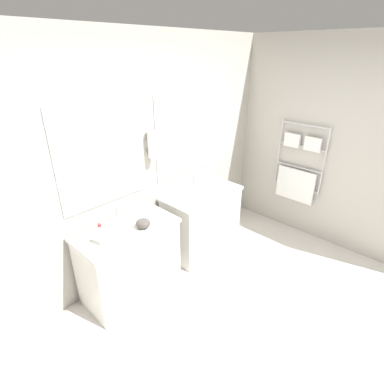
{
  "coord_description": "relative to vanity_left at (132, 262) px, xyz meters",
  "views": [
    {
      "loc": [
        -1.83,
        -0.63,
        2.39
      ],
      "look_at": [
        0.2,
        1.3,
        1.06
      ],
      "focal_mm": 28.0,
      "sensor_mm": 36.0,
      "label": 1
    }
  ],
  "objects": [
    {
      "name": "wall_right",
      "position": [
        2.45,
        -0.7,
        0.88
      ],
      "size": [
        0.13,
        3.79,
        2.6
      ],
      "color": "#B2ADA3",
      "rests_on": "ground_plane"
    },
    {
      "name": "vanity_right",
      "position": [
        1.12,
        0.0,
        0.0
      ],
      "size": [
        1.0,
        0.6,
        0.81
      ],
      "color": "silver",
      "rests_on": "ground_plane"
    },
    {
      "name": "soap_dish",
      "position": [
        0.88,
        -0.09,
        0.42
      ],
      "size": [
        0.09,
        0.06,
        0.04
      ],
      "color": "white",
      "rests_on": "vanity_right"
    },
    {
      "name": "vanity_left",
      "position": [
        0.0,
        0.0,
        0.0
      ],
      "size": [
        1.0,
        0.6,
        0.81
      ],
      "color": "silver",
      "rests_on": "ground_plane"
    },
    {
      "name": "ground_plane",
      "position": [
        0.46,
        -1.54,
        -0.41
      ],
      "size": [
        16.0,
        16.0,
        0.0
      ],
      "primitive_type": "plane",
      "color": "silver"
    },
    {
      "name": "amenity_bowl",
      "position": [
        0.12,
        -0.08,
        0.44
      ],
      "size": [
        0.15,
        0.15,
        0.09
      ],
      "color": "#4C4742",
      "rests_on": "vanity_left"
    },
    {
      "name": "wall_back",
      "position": [
        0.46,
        0.35,
        0.9
      ],
      "size": [
        5.52,
        0.17,
        2.6
      ],
      "color": "#B2ADA3",
      "rests_on": "ground_plane"
    },
    {
      "name": "toiletry_bottle",
      "position": [
        -0.32,
        -0.05,
        0.5
      ],
      "size": [
        0.05,
        0.05,
        0.22
      ],
      "color": "silver",
      "rests_on": "vanity_left"
    },
    {
      "name": "faucet_left",
      "position": [
        0.0,
        0.16,
        0.48
      ],
      "size": [
        0.17,
        0.11,
        0.18
      ],
      "color": "silver",
      "rests_on": "vanity_left"
    },
    {
      "name": "faucet_right",
      "position": [
        1.12,
        0.16,
        0.48
      ],
      "size": [
        0.17,
        0.11,
        0.18
      ],
      "color": "silver",
      "rests_on": "vanity_right"
    }
  ]
}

